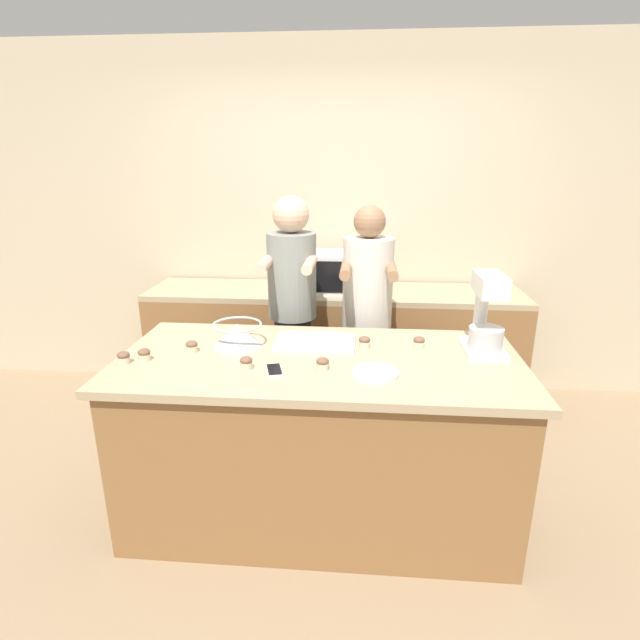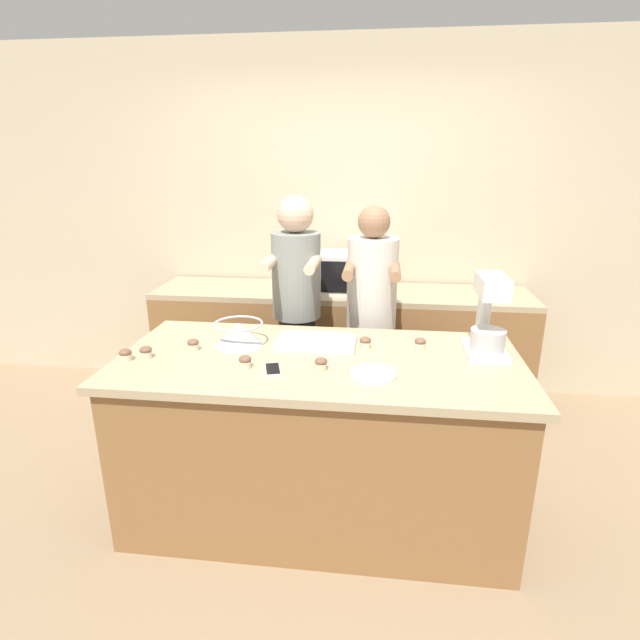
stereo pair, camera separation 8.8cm
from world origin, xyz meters
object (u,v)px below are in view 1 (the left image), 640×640
Objects in this scene: microwave_oven at (346,272)px; cell_phone at (274,370)px; cupcake_0 at (364,342)px; baking_tray at (315,341)px; cupcake_2 at (419,342)px; cupcake_5 at (192,346)px; cupcake_1 at (124,357)px; cupcake_4 at (323,364)px; person_left at (293,316)px; cupcake_6 at (246,363)px; mixing_bowl at (237,334)px; cupcake_3 at (144,354)px; person_right at (367,324)px; small_plate at (375,373)px; stand_mixer at (486,318)px.

microwave_oven is 3.18× the size of cell_phone.
baking_tray is at bearing 175.80° from cupcake_0.
cupcake_5 is at bearing -172.23° from cupcake_2.
cupcake_1 is 0.96m from cupcake_4.
cell_phone is (-0.28, -1.52, -0.13)m from microwave_oven.
person_left is at bearing 109.26° from baking_tray.
cupcake_1 is 1.00× the size of cupcake_6.
cupcake_4 is at bearing 0.23° from cupcake_1.
cupcake_4 is (0.96, 0.00, 0.00)m from cupcake_1.
cupcake_1 is 1.00× the size of cupcake_5.
person_left reaches higher than microwave_oven.
person_left reaches higher than cupcake_0.
cell_phone is 2.60× the size of cupcake_5.
microwave_oven is at bearing 60.94° from person_left.
cupcake_2 is (0.95, 0.05, -0.03)m from mixing_bowl.
person_right is at bearing 38.36° from cupcake_3.
cupcake_6 is (-0.14, 0.02, 0.03)m from cell_phone.
small_plate is at bearing -4.00° from cupcake_3.
person_left is 3.26× the size of microwave_oven.
microwave_oven reaches higher than cupcake_2.
cupcake_3 is 0.52m from cupcake_6.
microwave_oven is (0.53, 1.21, 0.07)m from mixing_bowl.
cupcake_1 is at bearing -142.27° from person_right.
person_right reaches higher than mixing_bowl.
mixing_bowl is at bearing -137.62° from person_right.
mixing_bowl reaches higher than cupcake_0.
person_right is 0.94m from mixing_bowl.
small_plate is at bearing -122.55° from cupcake_2.
microwave_oven is at bearing 66.32° from mixing_bowl.
mixing_bowl reaches higher than cupcake_5.
stand_mixer is 1.79m from cupcake_1.
cupcake_3 is (-0.41, -0.24, -0.03)m from mixing_bowl.
person_left is at bearing 60.44° from cupcake_5.
cupcake_1 is at bearing 177.48° from cell_phone.
baking_tray is at bearing -96.04° from microwave_oven.
cupcake_2 is at bearing 12.97° from cupcake_1.
person_left reaches higher than cupcake_3.
cell_phone is (0.04, -0.94, 0.03)m from person_left.
person_left is 27.00× the size of cupcake_6.
person_left is 1.24m from stand_mixer.
stand_mixer is (0.59, -0.60, 0.25)m from person_right.
person_left is at bearing 92.69° from cell_phone.
small_plate is at bearing -1.59° from cupcake_1.
cupcake_2 is at bearing 3.92° from cupcake_0.
baking_tray reaches higher than cell_phone.
cupcake_3 is at bearing -160.59° from baking_tray.
person_right is 0.94m from small_plate.
cupcake_5 is (-0.68, 0.17, 0.00)m from cupcake_4.
cupcake_6 is at bearing -6.37° from cupcake_3.
cupcake_6 is (0.33, -0.19, 0.00)m from cupcake_5.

